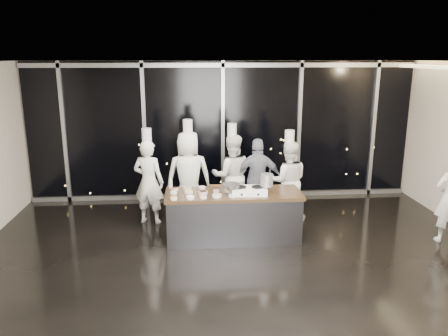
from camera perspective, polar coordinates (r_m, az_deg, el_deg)
The scene contains 14 objects.
ground at distance 7.41m, azimuth 1.90°, elevation -11.97°, with size 9.00×9.00×0.00m, color black.
room_shell at distance 6.75m, azimuth 3.55°, elevation 5.45°, with size 9.02×7.02×3.21m.
window_wall at distance 10.20m, azimuth -0.17°, elevation 4.83°, with size 8.90×0.11×3.20m.
demo_counter at distance 8.06m, azimuth 1.22°, elevation -6.24°, with size 2.46×0.86×0.90m.
stove at distance 7.82m, azimuth 3.27°, elevation -2.95°, with size 0.64×0.43×0.14m.
frying_pan at distance 7.76m, azimuth 0.86°, elevation -2.27°, with size 0.56×0.33×0.05m.
stock_pot at distance 7.81m, azimuth 5.60°, elevation -1.59°, with size 0.22×0.22×0.22m, color #B1B1B3.
prep_bowls at distance 7.81m, azimuth -2.94°, elevation -3.26°, with size 1.17×0.70×0.05m.
squeeze_bottle at distance 8.18m, azimuth -6.98°, elevation -1.94°, with size 0.06×0.06×0.23m.
chef_far_left at distance 8.84m, azimuth -9.81°, elevation -1.69°, with size 0.72×0.59×1.94m.
chef_left at distance 8.91m, azimuth -4.63°, elevation -0.98°, with size 0.94×0.65×2.08m.
chef_center at distance 9.13m, azimuth 1.01°, elevation -0.93°, with size 0.85×0.66×1.97m.
guest at distance 9.03m, azimuth 4.45°, elevation -1.41°, with size 1.01×0.47×1.68m.
chef_right at distance 9.01m, azimuth 8.35°, elevation -1.61°, with size 0.87×0.71×1.87m.
Camera 1 is at (-0.76, -6.60, 3.29)m, focal length 35.00 mm.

